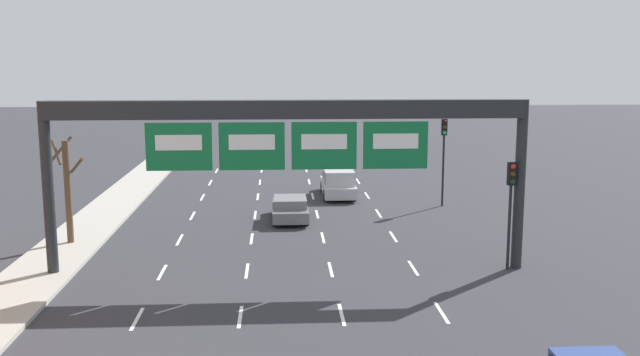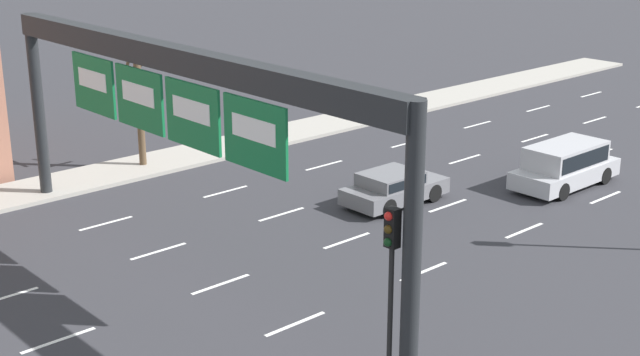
{
  "view_description": "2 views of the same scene",
  "coord_description": "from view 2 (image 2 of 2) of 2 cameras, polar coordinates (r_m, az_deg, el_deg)",
  "views": [
    {
      "loc": [
        -0.33,
        -11.06,
        8.33
      ],
      "look_at": [
        1.27,
        16.71,
        3.56
      ],
      "focal_mm": 40.0,
      "sensor_mm": 36.0,
      "label": 1
    },
    {
      "loc": [
        20.9,
        2.5,
        10.76
      ],
      "look_at": [
        1.54,
        19.94,
        2.33
      ],
      "focal_mm": 50.0,
      "sensor_mm": 36.0,
      "label": 2
    }
  ],
  "objects": [
    {
      "name": "lane_dashes",
      "position": [
        25.95,
        -13.04,
        -7.05
      ],
      "size": [
        10.02,
        67.0,
        0.01
      ],
      "color": "white",
      "rests_on": "ground_plane"
    },
    {
      "name": "sign_gantry",
      "position": [
        25.31,
        -9.38,
        5.8
      ],
      "size": [
        18.52,
        0.69,
        6.7
      ],
      "color": "#232628",
      "rests_on": "ground_plane"
    },
    {
      "name": "car_grey",
      "position": [
        31.98,
        4.71,
        -0.54
      ],
      "size": [
        1.83,
        3.96,
        1.22
      ],
      "color": "slate",
      "rests_on": "ground_plane"
    },
    {
      "name": "suv_silver",
      "position": [
        34.94,
        15.43,
        0.93
      ],
      "size": [
        1.92,
        4.76,
        1.68
      ],
      "color": "#B7B7BC",
      "rests_on": "ground_plane"
    },
    {
      "name": "traffic_light_near_gantry",
      "position": [
        19.53,
        4.56,
        -5.29
      ],
      "size": [
        0.3,
        0.35,
        4.29
      ],
      "color": "black",
      "rests_on": "ground_plane"
    },
    {
      "name": "tree_bare_second",
      "position": [
        36.33,
        -11.46,
        4.71
      ],
      "size": [
        1.78,
        1.63,
        4.66
      ],
      "color": "brown",
      "rests_on": "sidewalk_left"
    }
  ]
}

